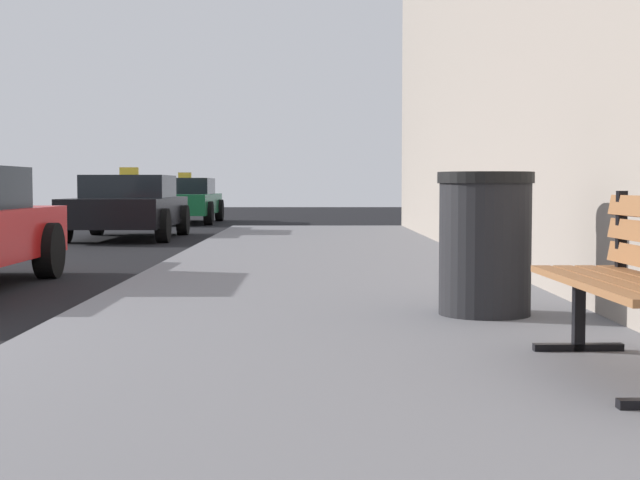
{
  "coord_description": "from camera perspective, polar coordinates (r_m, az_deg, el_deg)",
  "views": [
    {
      "loc": [
        3.8,
        -5.17,
        1.07
      ],
      "look_at": [
        3.87,
        2.73,
        0.6
      ],
      "focal_mm": 52.21,
      "sensor_mm": 36.0,
      "label": 1
    }
  ],
  "objects": [
    {
      "name": "car_black",
      "position": [
        19.04,
        -11.69,
        2.04
      ],
      "size": [
        2.07,
        4.2,
        1.43
      ],
      "rotation": [
        0.0,
        0.0,
        3.14
      ],
      "color": "black",
      "rests_on": "ground_plane"
    },
    {
      "name": "car_green",
      "position": [
        26.6,
        -8.33,
        2.44
      ],
      "size": [
        1.94,
        4.52,
        1.43
      ],
      "rotation": [
        0.0,
        0.0,
        3.14
      ],
      "color": "#196638",
      "rests_on": "ground_plane"
    },
    {
      "name": "trash_bin",
      "position": [
        6.7,
        10.08,
        -0.18
      ],
      "size": [
        0.68,
        0.68,
        1.01
      ],
      "color": "black",
      "rests_on": "sidewalk"
    },
    {
      "name": "sidewalk",
      "position": [
        5.27,
        1.66,
        -7.52
      ],
      "size": [
        4.0,
        32.0,
        0.15
      ],
      "primitive_type": "cube",
      "color": "slate",
      "rests_on": "ground_plane"
    }
  ]
}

